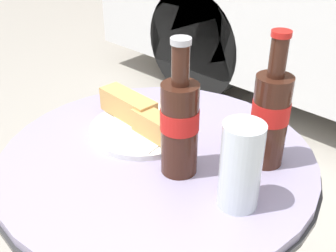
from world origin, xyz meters
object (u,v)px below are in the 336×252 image
object	(u,v)px
cola_bottle_left	(270,115)
cola_bottle_right	(180,123)
lunch_plate_near	(140,121)
bistro_table	(158,230)
drinking_glass	(240,169)

from	to	relation	value
cola_bottle_left	cola_bottle_right	bearing A→B (deg)	-126.78
cola_bottle_left	lunch_plate_near	bearing A→B (deg)	-162.22
bistro_table	drinking_glass	xyz separation A→B (m)	(0.20, -0.01, 0.28)
cola_bottle_left	drinking_glass	xyz separation A→B (m)	(0.03, -0.14, -0.03)
cola_bottle_right	lunch_plate_near	bearing A→B (deg)	162.25
cola_bottle_left	cola_bottle_right	xyz separation A→B (m)	(-0.10, -0.13, -0.00)
cola_bottle_right	lunch_plate_near	world-z (taller)	cola_bottle_right
cola_bottle_right	lunch_plate_near	distance (m)	0.18
bistro_table	cola_bottle_left	distance (m)	0.37
bistro_table	drinking_glass	bearing A→B (deg)	-3.95
drinking_glass	lunch_plate_near	bearing A→B (deg)	169.53
bistro_table	cola_bottle_left	xyz separation A→B (m)	(0.17, 0.12, 0.31)
cola_bottle_left	lunch_plate_near	distance (m)	0.28
bistro_table	cola_bottle_right	bearing A→B (deg)	-9.00
drinking_glass	lunch_plate_near	size ratio (longest dim) A/B	0.63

